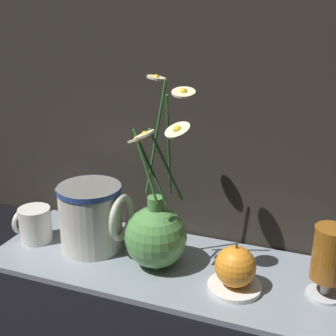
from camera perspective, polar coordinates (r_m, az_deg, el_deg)
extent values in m
plane|color=black|center=(1.00, 0.52, -12.25)|extent=(6.00, 6.00, 0.00)
cube|color=gray|center=(1.00, 0.52, -11.96)|extent=(0.77, 0.28, 0.01)
sphere|color=#59994C|center=(0.96, -1.50, -8.39)|extent=(0.13, 0.13, 0.13)
cylinder|color=#59994C|center=(0.93, -1.54, -4.70)|extent=(0.03, 0.03, 0.04)
cylinder|color=#336B2D|center=(0.87, -2.15, 0.03)|extent=(0.07, 0.01, 0.15)
cylinder|color=beige|center=(0.82, -2.82, 4.10)|extent=(0.04, 0.04, 0.02)
sphere|color=yellow|center=(0.82, -2.82, 4.10)|extent=(0.01, 0.01, 0.01)
cylinder|color=#336B2D|center=(0.88, -2.64, -0.21)|extent=(0.06, 0.02, 0.13)
cylinder|color=beige|center=(0.84, -3.83, 3.48)|extent=(0.04, 0.04, 0.02)
sphere|color=yellow|center=(0.84, -3.83, 3.48)|extent=(0.01, 0.01, 0.01)
cylinder|color=#336B2D|center=(0.88, 0.11, 2.57)|extent=(0.02, 0.06, 0.21)
cylinder|color=beige|center=(0.86, 1.92, 9.20)|extent=(0.05, 0.05, 0.01)
sphere|color=yellow|center=(0.86, 1.92, 9.20)|extent=(0.02, 0.02, 0.02)
cylinder|color=#336B2D|center=(0.87, -0.27, 0.28)|extent=(0.05, 0.07, 0.16)
cylinder|color=beige|center=(0.82, 1.18, 4.63)|extent=(0.06, 0.06, 0.02)
sphere|color=yellow|center=(0.82, 1.18, 4.63)|extent=(0.02, 0.02, 0.02)
cylinder|color=#336B2D|center=(0.90, -1.50, 3.58)|extent=(0.04, 0.02, 0.23)
cylinder|color=beige|center=(0.90, -1.44, 10.94)|extent=(0.05, 0.05, 0.01)
sphere|color=yellow|center=(0.90, -1.44, 10.94)|extent=(0.01, 0.01, 0.01)
cylinder|color=silver|center=(1.11, -15.86, -6.64)|extent=(0.07, 0.07, 0.08)
torus|color=silver|center=(1.13, -17.55, -6.25)|extent=(0.01, 0.05, 0.05)
cylinder|color=beige|center=(1.04, -9.38, -5.93)|extent=(0.14, 0.14, 0.15)
cylinder|color=#2D4C93|center=(1.01, -9.59, -2.52)|extent=(0.14, 0.14, 0.01)
torus|color=beige|center=(1.00, -5.67, -6.06)|extent=(0.01, 0.10, 0.10)
cone|color=beige|center=(1.04, -12.33, -2.27)|extent=(0.05, 0.04, 0.05)
cylinder|color=silver|center=(0.95, 18.52, -14.27)|extent=(0.07, 0.07, 0.01)
cylinder|color=silver|center=(0.94, 18.65, -13.31)|extent=(0.02, 0.02, 0.03)
cylinder|color=#935619|center=(0.91, 19.12, -9.73)|extent=(0.06, 0.06, 0.10)
cylinder|color=white|center=(0.93, 8.08, -14.13)|extent=(0.10, 0.10, 0.01)
sphere|color=orange|center=(0.90, 8.22, -11.80)|extent=(0.08, 0.08, 0.08)
cylinder|color=#4C3819|center=(0.88, 8.36, -9.41)|extent=(0.00, 0.00, 0.01)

